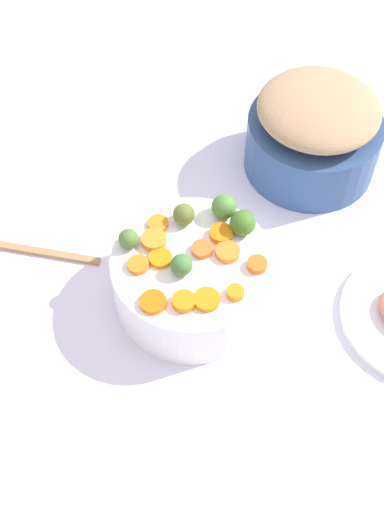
# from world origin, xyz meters

# --- Properties ---
(tabletop) EXTENTS (2.40, 2.40, 0.02)m
(tabletop) POSITION_xyz_m (0.00, 0.00, 0.01)
(tabletop) COLOR white
(tabletop) RESTS_ON ground
(serving_bowl_carrots) EXTENTS (0.24, 0.24, 0.10)m
(serving_bowl_carrots) POSITION_xyz_m (0.01, -0.04, 0.07)
(serving_bowl_carrots) COLOR white
(serving_bowl_carrots) RESTS_ON tabletop
(metal_pot) EXTENTS (0.23, 0.23, 0.10)m
(metal_pot) POSITION_xyz_m (-0.03, 0.31, 0.07)
(metal_pot) COLOR #2F4D7C
(metal_pot) RESTS_ON tabletop
(stuffing_mound) EXTENTS (0.21, 0.21, 0.06)m
(stuffing_mound) POSITION_xyz_m (-0.03, 0.31, 0.15)
(stuffing_mound) COLOR tan
(stuffing_mound) RESTS_ON metal_pot
(carrot_slice_0) EXTENTS (0.05, 0.05, 0.01)m
(carrot_slice_0) POSITION_xyz_m (-0.05, -0.05, 0.12)
(carrot_slice_0) COLOR orange
(carrot_slice_0) RESTS_ON serving_bowl_carrots
(carrot_slice_1) EXTENTS (0.04, 0.04, 0.01)m
(carrot_slice_1) POSITION_xyz_m (0.06, -0.10, 0.12)
(carrot_slice_1) COLOR orange
(carrot_slice_1) RESTS_ON serving_bowl_carrots
(carrot_slice_2) EXTENTS (0.04, 0.04, 0.01)m
(carrot_slice_2) POSITION_xyz_m (0.08, -0.07, 0.12)
(carrot_slice_2) COLOR orange
(carrot_slice_2) RESTS_ON serving_bowl_carrots
(carrot_slice_3) EXTENTS (0.04, 0.04, 0.01)m
(carrot_slice_3) POSITION_xyz_m (0.09, 0.02, 0.12)
(carrot_slice_3) COLOR orange
(carrot_slice_3) RESTS_ON serving_bowl_carrots
(carrot_slice_4) EXTENTS (0.03, 0.03, 0.01)m
(carrot_slice_4) POSITION_xyz_m (0.10, -0.04, 0.12)
(carrot_slice_4) COLOR orange
(carrot_slice_4) RESTS_ON serving_bowl_carrots
(carrot_slice_5) EXTENTS (0.04, 0.04, 0.01)m
(carrot_slice_5) POSITION_xyz_m (0.01, 0.03, 0.12)
(carrot_slice_5) COLOR orange
(carrot_slice_5) RESTS_ON serving_bowl_carrots
(carrot_slice_6) EXTENTS (0.05, 0.05, 0.01)m
(carrot_slice_6) POSITION_xyz_m (0.03, -0.13, 0.12)
(carrot_slice_6) COLOR orange
(carrot_slice_6) RESTS_ON serving_bowl_carrots
(carrot_slice_7) EXTENTS (0.04, 0.04, 0.01)m
(carrot_slice_7) POSITION_xyz_m (0.04, 0.01, 0.12)
(carrot_slice_7) COLOR orange
(carrot_slice_7) RESTS_ON serving_bowl_carrots
(carrot_slice_8) EXTENTS (0.05, 0.05, 0.01)m
(carrot_slice_8) POSITION_xyz_m (-0.02, -0.07, 0.12)
(carrot_slice_8) COLOR orange
(carrot_slice_8) RESTS_ON serving_bowl_carrots
(carrot_slice_9) EXTENTS (0.04, 0.04, 0.01)m
(carrot_slice_9) POSITION_xyz_m (-0.03, -0.10, 0.12)
(carrot_slice_9) COLOR orange
(carrot_slice_9) RESTS_ON serving_bowl_carrots
(carrot_slice_10) EXTENTS (0.04, 0.04, 0.01)m
(carrot_slice_10) POSITION_xyz_m (0.01, -0.01, 0.12)
(carrot_slice_10) COLOR orange
(carrot_slice_10) RESTS_ON serving_bowl_carrots
(carrot_slice_11) EXTENTS (0.03, 0.03, 0.01)m
(carrot_slice_11) POSITION_xyz_m (-0.07, -0.02, 0.12)
(carrot_slice_11) COLOR orange
(carrot_slice_11) RESTS_ON serving_bowl_carrots
(brussels_sprout_0) EXTENTS (0.03, 0.03, 0.03)m
(brussels_sprout_0) POSITION_xyz_m (-0.07, -0.08, 0.13)
(brussels_sprout_0) COLOR #527637
(brussels_sprout_0) RESTS_ON serving_bowl_carrots
(brussels_sprout_1) EXTENTS (0.03, 0.03, 0.03)m
(brussels_sprout_1) POSITION_xyz_m (0.02, -0.06, 0.13)
(brussels_sprout_1) COLOR #437B3A
(brussels_sprout_1) RESTS_ON serving_bowl_carrots
(brussels_sprout_2) EXTENTS (0.04, 0.04, 0.04)m
(brussels_sprout_2) POSITION_xyz_m (0.03, 0.05, 0.14)
(brussels_sprout_2) COLOR #437425
(brussels_sprout_2) RESTS_ON serving_bowl_carrots
(brussels_sprout_3) EXTENTS (0.04, 0.04, 0.04)m
(brussels_sprout_3) POSITION_xyz_m (-0.01, 0.06, 0.14)
(brussels_sprout_3) COLOR #4F8637
(brussels_sprout_3) RESTS_ON serving_bowl_carrots
(brussels_sprout_4) EXTENTS (0.03, 0.03, 0.03)m
(brussels_sprout_4) POSITION_xyz_m (-0.05, 0.01, 0.14)
(brussels_sprout_4) COLOR #5E6F2E
(brussels_sprout_4) RESTS_ON serving_bowl_carrots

